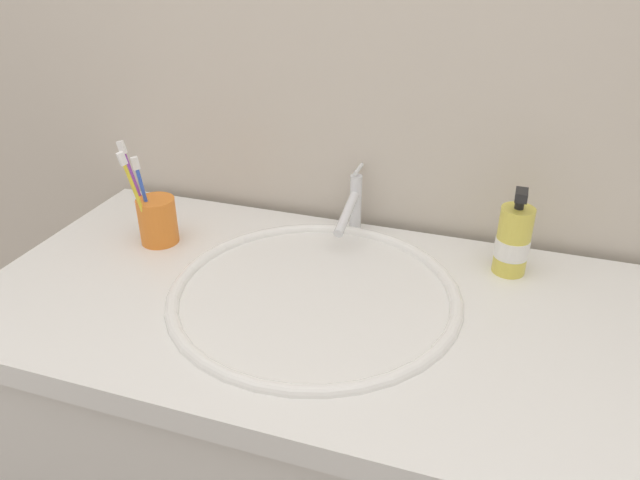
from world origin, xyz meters
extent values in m
cube|color=beige|center=(0.00, 0.34, 1.20)|extent=(2.38, 0.04, 2.40)
cube|color=silver|center=(0.00, 0.00, 0.39)|extent=(1.13, 0.56, 0.79)
cube|color=white|center=(0.00, 0.00, 0.81)|extent=(1.18, 0.59, 0.04)
ellipsoid|color=white|center=(-0.02, 0.01, 0.78)|extent=(0.44, 0.44, 0.10)
torus|color=white|center=(-0.02, 0.01, 0.83)|extent=(0.50, 0.50, 0.02)
cylinder|color=#595B60|center=(-0.02, 0.01, 0.73)|extent=(0.03, 0.03, 0.01)
cylinder|color=silver|center=(-0.02, 0.27, 0.89)|extent=(0.02, 0.02, 0.12)
cylinder|color=silver|center=(-0.02, 0.21, 0.89)|extent=(0.02, 0.13, 0.05)
cylinder|color=silver|center=(-0.02, 0.29, 0.95)|extent=(0.01, 0.05, 0.01)
cylinder|color=orange|center=(-0.37, 0.10, 0.87)|extent=(0.07, 0.07, 0.09)
cylinder|color=purple|center=(-0.41, 0.10, 0.92)|extent=(0.05, 0.01, 0.18)
cube|color=white|center=(-0.43, 0.10, 1.01)|extent=(0.02, 0.01, 0.03)
cylinder|color=yellow|center=(-0.38, 0.06, 0.93)|extent=(0.03, 0.04, 0.19)
cube|color=white|center=(-0.39, 0.04, 1.02)|extent=(0.01, 0.02, 0.03)
cylinder|color=blue|center=(-0.38, 0.08, 0.92)|extent=(0.02, 0.02, 0.16)
cube|color=white|center=(-0.39, 0.08, 1.00)|extent=(0.02, 0.02, 0.03)
cylinder|color=#DBCC4C|center=(0.29, 0.20, 0.89)|extent=(0.06, 0.06, 0.13)
cylinder|color=black|center=(0.29, 0.20, 0.96)|extent=(0.02, 0.02, 0.02)
cube|color=black|center=(0.29, 0.18, 0.98)|extent=(0.02, 0.04, 0.02)
cylinder|color=white|center=(0.29, 0.20, 0.88)|extent=(0.06, 0.06, 0.04)
camera|label=1|loc=(0.25, -0.78, 1.39)|focal=33.33mm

